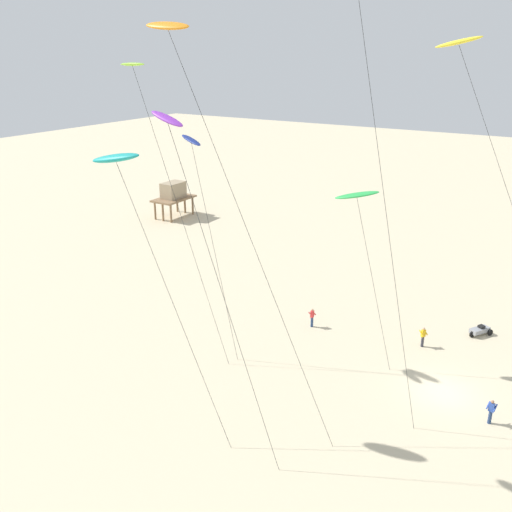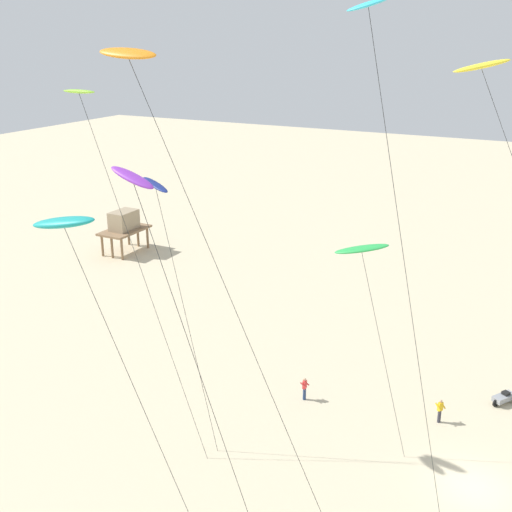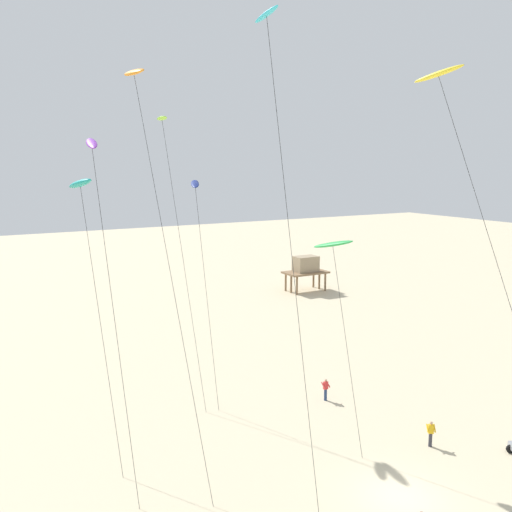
% 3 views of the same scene
% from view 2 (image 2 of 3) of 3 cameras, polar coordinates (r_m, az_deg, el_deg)
% --- Properties ---
extents(ground_plane, '(260.00, 260.00, 0.00)m').
position_cam_2_polar(ground_plane, '(39.58, 18.85, -18.99)').
color(ground_plane, beige).
extents(kite_navy, '(1.43, 4.84, 16.38)m').
position_cam_2_polar(kite_navy, '(35.54, -8.93, 5.93)').
color(kite_navy, navy).
rests_on(kite_navy, ground).
extents(kite_yellow, '(1.53, 11.83, 22.81)m').
position_cam_2_polar(kite_yellow, '(36.09, 19.72, 15.27)').
color(kite_yellow, yellow).
rests_on(kite_yellow, ground).
extents(kite_teal, '(1.39, 9.13, 16.77)m').
position_cam_2_polar(kite_teal, '(28.37, -16.83, 2.75)').
color(kite_teal, teal).
rests_on(kite_teal, ground).
extents(kite_lime, '(1.15, 8.92, 21.10)m').
position_cam_2_polar(kite_lime, '(36.66, -15.40, 13.47)').
color(kite_lime, '#8CD833').
rests_on(kite_lime, ground).
extents(kite_green, '(1.57, 4.98, 13.07)m').
position_cam_2_polar(kite_green, '(35.83, 9.46, 0.52)').
color(kite_green, green).
rests_on(kite_green, ground).
extents(kite_cyan, '(0.86, 6.38, 25.41)m').
position_cam_2_polar(kite_cyan, '(28.07, 10.30, 19.65)').
color(kite_cyan, '#33BFE0').
rests_on(kite_cyan, ground).
extents(kite_purple, '(0.84, 7.93, 19.09)m').
position_cam_2_polar(kite_purple, '(25.15, -10.76, 6.10)').
color(kite_purple, purple).
rests_on(kite_purple, ground).
extents(kite_orange, '(1.01, 12.51, 23.47)m').
position_cam_2_polar(kite_orange, '(28.82, -11.24, 16.94)').
color(kite_orange, orange).
rests_on(kite_orange, ground).
extents(kite_flyer_middle, '(0.72, 0.71, 1.67)m').
position_cam_2_polar(kite_flyer_middle, '(43.90, 16.15, -13.13)').
color(kite_flyer_middle, '#33333D').
rests_on(kite_flyer_middle, ground).
extents(kite_flyer_furthest, '(0.55, 0.52, 1.67)m').
position_cam_2_polar(kite_flyer_furthest, '(44.70, 4.37, -11.72)').
color(kite_flyer_furthest, navy).
rests_on(kite_flyer_furthest, ground).
extents(stilt_house, '(5.92, 3.50, 4.90)m').
position_cam_2_polar(stilt_house, '(74.38, -11.74, 2.84)').
color(stilt_house, '#846647').
rests_on(stilt_house, ground).
extents(beach_buggy, '(2.05, 1.70, 0.82)m').
position_cam_2_polar(beach_buggy, '(47.59, 21.36, -11.71)').
color(beach_buggy, gray).
rests_on(beach_buggy, ground).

